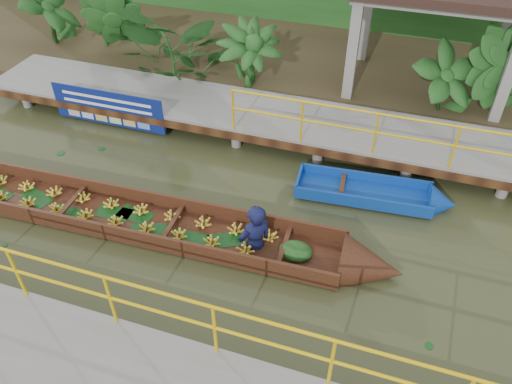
% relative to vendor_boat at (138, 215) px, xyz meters
% --- Properties ---
extents(ground, '(80.00, 80.00, 0.00)m').
position_rel_vendor_boat_xyz_m(ground, '(1.90, 0.51, -0.27)').
color(ground, '#2E3118').
rests_on(ground, ground).
extents(land_strip, '(30.00, 8.00, 0.45)m').
position_rel_vendor_boat_xyz_m(land_strip, '(1.90, 8.01, -0.04)').
color(land_strip, '#2F2517').
rests_on(land_strip, ground).
extents(far_dock, '(16.00, 2.06, 1.66)m').
position_rel_vendor_boat_xyz_m(far_dock, '(1.92, 3.94, 0.21)').
color(far_dock, slate).
rests_on(far_dock, ground).
extents(vendor_boat, '(11.04, 1.48, 2.41)m').
position_rel_vendor_boat_xyz_m(vendor_boat, '(0.00, 0.00, 0.00)').
color(vendor_boat, '#34170E').
rests_on(vendor_boat, ground).
extents(moored_blue_boat, '(3.34, 1.11, 0.78)m').
position_rel_vendor_boat_xyz_m(moored_blue_boat, '(4.90, 2.30, -0.13)').
color(moored_blue_boat, '#0D3894').
rests_on(moored_blue_boat, ground).
extents(blue_banner, '(3.03, 0.04, 0.95)m').
position_rel_vendor_boat_xyz_m(blue_banner, '(-2.40, 2.99, 0.29)').
color(blue_banner, navy).
rests_on(blue_banner, ground).
extents(tropical_plants, '(14.47, 1.47, 1.83)m').
position_rel_vendor_boat_xyz_m(tropical_plants, '(0.15, 5.81, 1.10)').
color(tropical_plants, '#164014').
rests_on(tropical_plants, ground).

